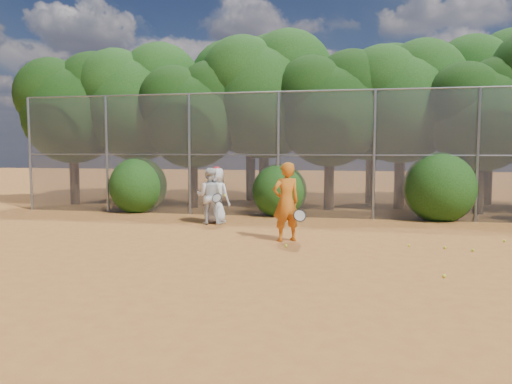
# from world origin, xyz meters

# --- Properties ---
(ground) EXTENTS (80.00, 80.00, 0.00)m
(ground) POSITION_xyz_m (0.00, 0.00, 0.00)
(ground) COLOR #AB6026
(ground) RESTS_ON ground
(fence_back) EXTENTS (20.05, 0.09, 4.03)m
(fence_back) POSITION_xyz_m (-0.12, 6.00, 2.05)
(fence_back) COLOR gray
(fence_back) RESTS_ON ground
(tree_0) EXTENTS (4.38, 3.81, 6.00)m
(tree_0) POSITION_xyz_m (-9.44, 8.04, 3.93)
(tree_0) COLOR black
(tree_0) RESTS_ON ground
(tree_1) EXTENTS (4.64, 4.03, 6.35)m
(tree_1) POSITION_xyz_m (-6.94, 8.54, 4.16)
(tree_1) COLOR black
(tree_1) RESTS_ON ground
(tree_2) EXTENTS (3.99, 3.47, 5.47)m
(tree_2) POSITION_xyz_m (-4.45, 7.83, 3.58)
(tree_2) COLOR black
(tree_2) RESTS_ON ground
(tree_3) EXTENTS (4.89, 4.26, 6.70)m
(tree_3) POSITION_xyz_m (-1.94, 8.84, 4.40)
(tree_3) COLOR black
(tree_3) RESTS_ON ground
(tree_4) EXTENTS (4.19, 3.64, 5.73)m
(tree_4) POSITION_xyz_m (0.55, 8.24, 3.76)
(tree_4) COLOR black
(tree_4) RESTS_ON ground
(tree_5) EXTENTS (4.51, 3.92, 6.17)m
(tree_5) POSITION_xyz_m (3.06, 9.04, 4.05)
(tree_5) COLOR black
(tree_5) RESTS_ON ground
(tree_6) EXTENTS (3.86, 3.36, 5.29)m
(tree_6) POSITION_xyz_m (5.55, 8.03, 3.47)
(tree_6) COLOR black
(tree_6) RESTS_ON ground
(tree_9) EXTENTS (4.83, 4.20, 6.62)m
(tree_9) POSITION_xyz_m (-7.94, 10.84, 4.34)
(tree_9) COLOR black
(tree_9) RESTS_ON ground
(tree_10) EXTENTS (5.15, 4.48, 7.06)m
(tree_10) POSITION_xyz_m (-2.93, 11.05, 4.63)
(tree_10) COLOR black
(tree_10) RESTS_ON ground
(tree_11) EXTENTS (4.64, 4.03, 6.35)m
(tree_11) POSITION_xyz_m (2.06, 10.64, 4.16)
(tree_11) COLOR black
(tree_11) RESTS_ON ground
(tree_12) EXTENTS (5.02, 4.37, 6.88)m
(tree_12) POSITION_xyz_m (6.56, 11.24, 4.51)
(tree_12) COLOR black
(tree_12) RESTS_ON ground
(bush_0) EXTENTS (2.00, 2.00, 2.00)m
(bush_0) POSITION_xyz_m (-6.00, 6.30, 1.00)
(bush_0) COLOR #173F0F
(bush_0) RESTS_ON ground
(bush_1) EXTENTS (1.80, 1.80, 1.80)m
(bush_1) POSITION_xyz_m (-1.00, 6.30, 0.90)
(bush_1) COLOR #173F0F
(bush_1) RESTS_ON ground
(bush_2) EXTENTS (2.20, 2.20, 2.20)m
(bush_2) POSITION_xyz_m (4.00, 6.30, 1.10)
(bush_2) COLOR #173F0F
(bush_2) RESTS_ON ground
(player_yellow) EXTENTS (0.93, 0.75, 1.88)m
(player_yellow) POSITION_xyz_m (-0.12, 1.80, 0.94)
(player_yellow) COLOR #CD6718
(player_yellow) RESTS_ON ground
(player_teen) EXTENTS (0.92, 0.72, 1.68)m
(player_teen) POSITION_xyz_m (-2.56, 4.26, 0.83)
(player_teen) COLOR silver
(player_teen) RESTS_ON ground
(player_white) EXTENTS (0.88, 0.74, 1.64)m
(player_white) POSITION_xyz_m (-2.70, 4.02, 0.82)
(player_white) COLOR silver
(player_white) RESTS_ON ground
(ball_0) EXTENTS (0.07, 0.07, 0.07)m
(ball_0) POSITION_xyz_m (3.44, 1.56, 0.03)
(ball_0) COLOR yellow
(ball_0) RESTS_ON ground
(ball_1) EXTENTS (0.07, 0.07, 0.07)m
(ball_1) POSITION_xyz_m (2.69, 1.66, 0.03)
(ball_1) COLOR yellow
(ball_1) RESTS_ON ground
(ball_2) EXTENTS (0.07, 0.07, 0.07)m
(ball_2) POSITION_xyz_m (3.02, -1.03, 0.03)
(ball_2) COLOR yellow
(ball_2) RESTS_ON ground
(ball_3) EXTENTS (0.07, 0.07, 0.07)m
(ball_3) POSITION_xyz_m (3.97, 1.37, 0.03)
(ball_3) COLOR yellow
(ball_3) RESTS_ON ground
(ball_4) EXTENTS (0.07, 0.07, 0.07)m
(ball_4) POSITION_xyz_m (-0.02, 1.06, 0.03)
(ball_4) COLOR yellow
(ball_4) RESTS_ON ground
(ball_5) EXTENTS (0.07, 0.07, 0.07)m
(ball_5) POSITION_xyz_m (4.94, 2.68, 0.03)
(ball_5) COLOR yellow
(ball_5) RESTS_ON ground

